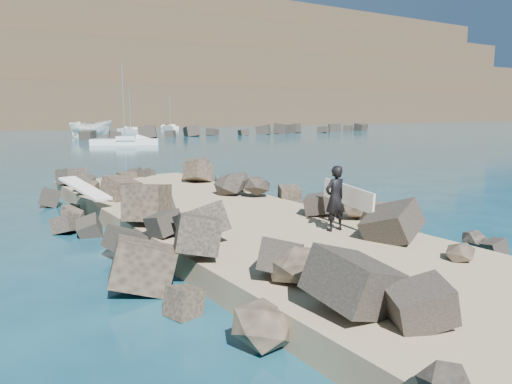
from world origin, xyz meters
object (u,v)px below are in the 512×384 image
at_px(surfboard_resting, 85,192).
at_px(surfer_with_board, 337,198).
at_px(sailboat_c, 125,142).
at_px(boat_imported, 91,129).

height_order(surfboard_resting, surfer_with_board, surfer_with_board).
distance_m(surfer_with_board, sailboat_c, 45.46).
bearing_deg(boat_imported, sailboat_c, -178.97).
xyz_separation_m(surfboard_resting, boat_imported, (15.23, 57.12, 0.14)).
height_order(boat_imported, sailboat_c, sailboat_c).
bearing_deg(sailboat_c, surfboard_resting, -110.13).
distance_m(surfboard_resting, sailboat_c, 39.67).
bearing_deg(surfboard_resting, surfer_with_board, -73.39).
distance_m(boat_imported, sailboat_c, 19.96).
height_order(surfer_with_board, sailboat_c, sailboat_c).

